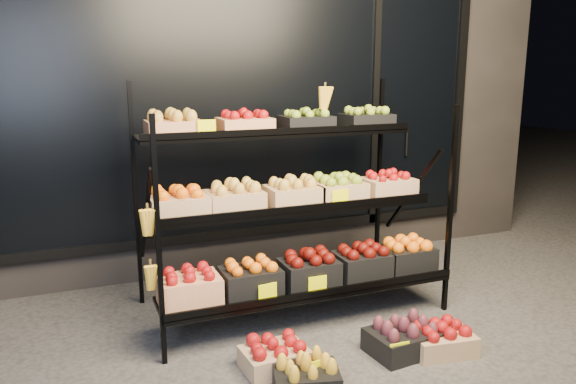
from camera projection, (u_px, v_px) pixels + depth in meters
name	position (u px, v px, depth m)	size (l,w,h in m)	color
ground	(330.00, 345.00, 3.60)	(24.00, 24.00, 0.00)	#514F4C
building	(217.00, 68.00, 5.57)	(6.00, 2.08, 3.50)	#2D2826
display_rack	(292.00, 206.00, 3.97)	(2.18, 1.02, 1.73)	black
tag_floor_a	(320.00, 376.00, 3.13)	(0.13, 0.01, 0.12)	#FFFE00
tag_floor_b	(399.00, 358.00, 3.32)	(0.13, 0.01, 0.12)	#FFFE00
floor_crate_left	(275.00, 355.00, 3.31)	(0.39, 0.30, 0.19)	tan
floor_crate_midleft	(306.00, 376.00, 3.09)	(0.41, 0.35, 0.19)	black
floor_crate_midright	(441.00, 338.00, 3.50)	(0.42, 0.33, 0.20)	tan
floor_crate_right	(403.00, 337.00, 3.50)	(0.46, 0.36, 0.21)	black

